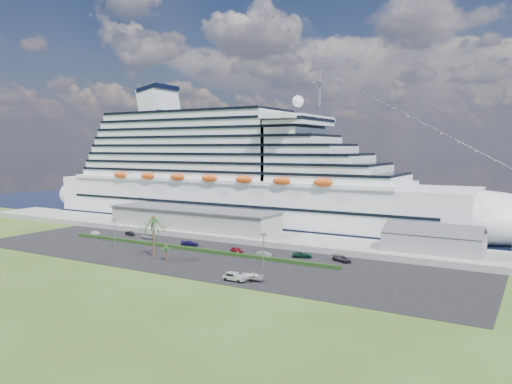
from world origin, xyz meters
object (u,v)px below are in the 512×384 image
Objects in this scene: cruise_ship at (240,179)px; parked_car_3 at (190,243)px; boat_trailer at (252,276)px; pickup_truck at (234,277)px.

cruise_ship is 36.97× the size of parked_car_3.
parked_car_3 is 0.86× the size of boat_trailer.
cruise_ship reaches higher than boat_trailer.
boat_trailer is at bearing -136.01° from parked_car_3.
cruise_ship is 46.87m from parked_car_3.
parked_car_3 is at bearing -77.02° from cruise_ship.
parked_car_3 is at bearing 140.97° from pickup_truck.
cruise_ship reaches higher than parked_car_3.
cruise_ship is at bearing 1.03° from parked_car_3.
parked_car_3 is 42.01m from boat_trailer.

